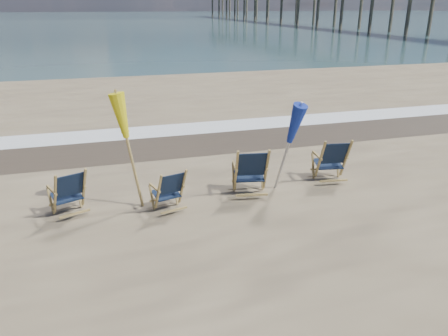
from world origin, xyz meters
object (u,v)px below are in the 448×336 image
object	(u,v)px
umbrella_yellow	(128,122)
beach_chair_3	(346,160)
beach_chair_2	(266,172)
umbrella_blue	(287,123)
beach_chair_0	(84,189)
beach_chair_1	(183,188)

from	to	relation	value
umbrella_yellow	beach_chair_3	bearing A→B (deg)	-1.01
beach_chair_3	umbrella_yellow	xyz separation A→B (m)	(-4.67, 0.08, 1.20)
beach_chair_2	umbrella_yellow	world-z (taller)	umbrella_yellow
umbrella_blue	beach_chair_0	bearing A→B (deg)	177.70
beach_chair_1	beach_chair_0	bearing A→B (deg)	-27.15
beach_chair_2	beach_chair_3	bearing A→B (deg)	-162.96
umbrella_yellow	beach_chair_0	bearing A→B (deg)	-177.57
beach_chair_3	umbrella_yellow	bearing A→B (deg)	7.40
beach_chair_1	umbrella_blue	distance (m)	2.49
umbrella_blue	umbrella_yellow	bearing A→B (deg)	176.31
beach_chair_0	umbrella_blue	bearing A→B (deg)	156.45
beach_chair_2	umbrella_yellow	distance (m)	2.94
beach_chair_2	beach_chair_3	world-z (taller)	beach_chair_2
beach_chair_0	umbrella_yellow	bearing A→B (deg)	161.18
beach_chair_0	beach_chair_2	distance (m)	3.61
beach_chair_3	umbrella_blue	xyz separation A→B (m)	(-1.52, -0.12, 0.99)
beach_chair_0	beach_chair_1	bearing A→B (deg)	146.45
beach_chair_3	umbrella_blue	size ratio (longest dim) A/B	0.52
umbrella_yellow	umbrella_blue	xyz separation A→B (m)	(3.14, -0.20, -0.21)
beach_chair_0	beach_chair_3	bearing A→B (deg)	158.31
beach_chair_0	beach_chair_2	bearing A→B (deg)	154.30
beach_chair_0	umbrella_blue	world-z (taller)	umbrella_blue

